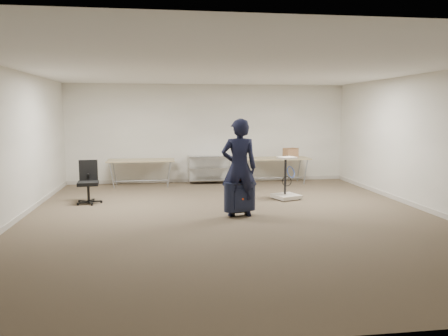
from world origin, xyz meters
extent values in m
plane|color=#4B3F2E|center=(0.00, 0.00, 0.00)|extent=(9.00, 9.00, 0.00)
plane|color=beige|center=(0.00, 4.50, 1.40)|extent=(8.00, 0.00, 8.00)
plane|color=beige|center=(0.00, -4.50, 1.40)|extent=(8.00, 0.00, 8.00)
plane|color=beige|center=(-4.00, 0.00, 1.40)|extent=(0.00, 9.00, 9.00)
plane|color=beige|center=(4.00, 0.00, 1.40)|extent=(0.00, 9.00, 9.00)
plane|color=white|center=(0.00, 0.00, 2.80)|extent=(8.00, 8.00, 0.00)
cube|color=#BDB7AA|center=(0.00, 4.49, 0.05)|extent=(8.00, 0.02, 0.10)
cube|color=#BDB7AA|center=(-3.99, 0.00, 0.05)|extent=(0.02, 9.00, 0.10)
cube|color=#BDB7AA|center=(3.99, 0.00, 0.05)|extent=(0.02, 9.00, 0.10)
cube|color=#9B885F|center=(-1.90, 3.95, 0.71)|extent=(1.80, 0.75, 0.03)
cylinder|color=#94989D|center=(-1.90, 3.95, 0.15)|extent=(1.50, 0.02, 0.02)
cylinder|color=#94989D|center=(-2.65, 3.65, 0.35)|extent=(0.13, 0.04, 0.69)
cylinder|color=#94989D|center=(-1.15, 3.65, 0.35)|extent=(0.13, 0.04, 0.69)
cylinder|color=#94989D|center=(-2.65, 4.25, 0.35)|extent=(0.13, 0.04, 0.69)
cylinder|color=#94989D|center=(-1.15, 4.25, 0.35)|extent=(0.13, 0.04, 0.69)
cube|color=#9B885F|center=(1.90, 3.95, 0.71)|extent=(1.80, 0.75, 0.03)
cylinder|color=#94989D|center=(1.90, 3.95, 0.15)|extent=(1.50, 0.02, 0.02)
cylinder|color=#94989D|center=(1.15, 3.65, 0.35)|extent=(0.13, 0.04, 0.69)
cylinder|color=#94989D|center=(2.65, 3.65, 0.35)|extent=(0.13, 0.04, 0.69)
cylinder|color=#94989D|center=(1.15, 4.25, 0.35)|extent=(0.13, 0.04, 0.69)
cylinder|color=#94989D|center=(2.65, 4.25, 0.35)|extent=(0.13, 0.04, 0.69)
cylinder|color=silver|center=(-0.60, 3.98, 0.40)|extent=(0.02, 0.02, 0.80)
cylinder|color=silver|center=(0.60, 3.98, 0.40)|extent=(0.02, 0.02, 0.80)
cylinder|color=silver|center=(-0.60, 4.42, 0.40)|extent=(0.02, 0.02, 0.80)
cylinder|color=silver|center=(0.60, 4.42, 0.40)|extent=(0.02, 0.02, 0.80)
cube|color=silver|center=(0.00, 4.20, 0.10)|extent=(1.20, 0.45, 0.02)
cube|color=silver|center=(0.00, 4.20, 0.45)|extent=(1.20, 0.45, 0.02)
cube|color=silver|center=(0.00, 4.20, 0.78)|extent=(1.20, 0.45, 0.01)
imported|color=black|center=(0.16, 0.21, 0.95)|extent=(0.71, 0.48, 1.90)
cube|color=black|center=(0.17, 0.17, 0.39)|extent=(0.46, 0.34, 0.57)
cube|color=black|center=(0.16, 0.19, 0.09)|extent=(0.41, 0.26, 0.03)
cylinder|color=black|center=(0.04, 0.13, 0.04)|extent=(0.05, 0.08, 0.08)
cylinder|color=black|center=(0.29, 0.20, 0.04)|extent=(0.05, 0.08, 0.08)
torus|color=black|center=(0.17, 0.17, 0.71)|extent=(0.18, 0.07, 0.18)
cube|color=#FF440D|center=(0.16, 0.19, 0.92)|extent=(0.04, 0.02, 0.44)
cylinder|color=black|center=(-2.95, 1.80, 0.04)|extent=(0.58, 0.58, 0.09)
cylinder|color=black|center=(-2.95, 1.80, 0.24)|extent=(0.06, 0.06, 0.38)
cube|color=black|center=(-2.95, 1.80, 0.45)|extent=(0.48, 0.48, 0.08)
cube|color=black|center=(-2.97, 2.01, 0.72)|extent=(0.41, 0.09, 0.46)
cube|color=beige|center=(1.53, 1.68, 0.06)|extent=(0.69, 0.69, 0.09)
cylinder|color=black|center=(1.32, 1.46, 0.02)|extent=(0.06, 0.06, 0.04)
cylinder|color=black|center=(1.53, 1.73, 0.54)|extent=(0.05, 0.05, 0.86)
cube|color=beige|center=(1.53, 1.68, 0.97)|extent=(0.46, 0.43, 0.04)
torus|color=blue|center=(1.59, 1.59, 0.64)|extent=(0.30, 0.20, 0.26)
cube|color=#9A7B47|center=(2.28, 3.91, 0.87)|extent=(0.43, 0.37, 0.27)
camera|label=1|loc=(-1.27, -8.03, 2.02)|focal=35.00mm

